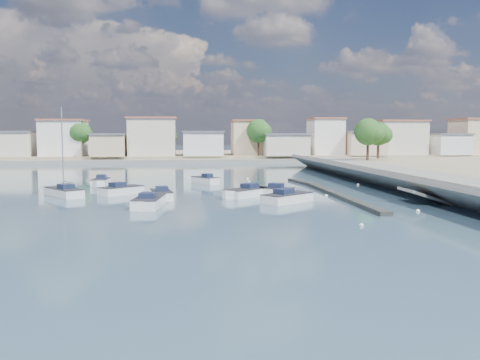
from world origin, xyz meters
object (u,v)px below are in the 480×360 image
Objects in this scene: motorboat_h at (289,198)px; sailboat at (63,192)px; motorboat_b at (123,191)px; motorboat_c at (269,192)px; motorboat_d at (245,193)px; motorboat_a at (149,202)px; motorboat_e at (161,195)px; motorboat_f at (204,180)px; motorboat_g at (101,183)px.

motorboat_h is 0.59× the size of sailboat.
motorboat_b and motorboat_c have the same top height.
motorboat_b is 5.90m from sailboat.
motorboat_d is at bearing -8.13° from sailboat.
motorboat_b is at bearing 108.89° from motorboat_a.
motorboat_b is at bearing 163.04° from motorboat_d.
motorboat_e is 0.95× the size of motorboat_h.
motorboat_d and motorboat_f have the same top height.
motorboat_b is 17.66m from motorboat_h.
motorboat_c is 14.97m from motorboat_f.
motorboat_e is at bearing -18.30° from sailboat.
motorboat_e is at bearing -60.57° from motorboat_g.
motorboat_e is 1.24× the size of motorboat_f.
sailboat reaches higher than motorboat_e.
motorboat_f is at bearing 110.29° from motorboat_h.
motorboat_c is 22.04m from motorboat_g.
motorboat_a is 1.18× the size of motorboat_e.
motorboat_h is (15.74, -8.01, 0.00)m from motorboat_b.
motorboat_e is at bearing -171.38° from motorboat_c.
motorboat_a and motorboat_h have the same top height.
motorboat_b is 0.94× the size of motorboat_c.
motorboat_c and motorboat_e have the same top height.
motorboat_b is 0.93× the size of motorboat_g.
motorboat_a is 12.36m from sailboat.
motorboat_a is 1.21× the size of motorboat_c.
motorboat_e is at bearing 162.80° from motorboat_h.
motorboat_c is at bearing 30.58° from motorboat_a.
sailboat is (-5.79, -1.14, 0.04)m from motorboat_b.
motorboat_d is at bearing -76.89° from motorboat_f.
motorboat_f is (8.73, 10.94, 0.00)m from motorboat_b.
motorboat_h is (3.60, -4.31, 0.00)m from motorboat_d.
sailboat is (-20.54, 1.63, 0.04)m from motorboat_c.
motorboat_c is 0.99× the size of motorboat_g.
motorboat_a is at bearing -71.11° from motorboat_b.
motorboat_g is at bearing 146.76° from motorboat_c.
motorboat_h is at bearing -50.16° from motorboat_d.
motorboat_b is (-3.27, 9.55, -0.00)m from motorboat_a.
motorboat_e and motorboat_h have the same top height.
motorboat_d is at bearing -39.42° from motorboat_g.
motorboat_b and motorboat_f have the same top height.
motorboat_a and motorboat_g have the same top height.
sailboat is (-9.06, 8.41, 0.04)m from motorboat_a.
motorboat_h is (11.70, -3.62, 0.00)m from motorboat_e.
motorboat_h is at bearing 7.03° from motorboat_a.
motorboat_b is at bearing 169.36° from motorboat_c.
motorboat_b is 0.91× the size of motorboat_e.
motorboat_f is 20.20m from motorboat_h.
motorboat_b is at bearing 11.15° from sailboat.
motorboat_a and motorboat_f have the same top height.
motorboat_a and motorboat_b have the same top height.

